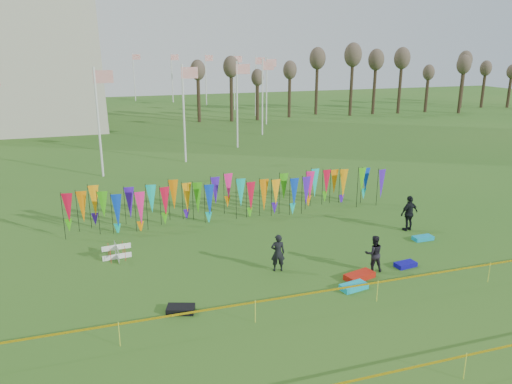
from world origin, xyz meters
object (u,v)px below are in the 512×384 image
object	(u,v)px
box_kite	(117,252)
person_right	(409,213)
person_left	(278,253)
kite_bag_teal	(423,238)
person_mid	(374,253)
kite_bag_blue	(406,264)
kite_bag_black	(181,309)
kite_bag_red	(359,276)
kite_bag_turquoise	(354,287)

from	to	relation	value
box_kite	person_right	size ratio (longest dim) A/B	0.39
person_left	kite_bag_teal	size ratio (longest dim) A/B	1.65
person_mid	kite_bag_blue	xyz separation A→B (m)	(1.63, -0.07, -0.73)
person_right	kite_bag_blue	world-z (taller)	person_right
person_left	kite_bag_black	bearing A→B (deg)	37.08
kite_bag_red	kite_bag_teal	bearing A→B (deg)	28.76
kite_bag_black	kite_bag_teal	world-z (taller)	kite_bag_black
person_right	kite_bag_red	size ratio (longest dim) A/B	1.45
box_kite	kite_bag_blue	world-z (taller)	box_kite
kite_bag_red	kite_bag_teal	world-z (taller)	kite_bag_red
kite_bag_blue	kite_bag_red	xyz separation A→B (m)	(-2.56, -0.42, 0.02)
kite_bag_red	kite_bag_teal	distance (m)	5.97
kite_bag_blue	person_right	bearing A→B (deg)	54.64
kite_bag_turquoise	kite_bag_red	xyz separation A→B (m)	(0.69, 0.77, 0.01)
box_kite	kite_bag_black	world-z (taller)	box_kite
person_right	kite_bag_black	xyz separation A→B (m)	(-13.00, -4.69, -0.84)
person_mid	kite_bag_black	bearing A→B (deg)	17.84
box_kite	kite_bag_turquoise	bearing A→B (deg)	-33.52
kite_bag_turquoise	kite_bag_black	distance (m)	7.02
kite_bag_teal	box_kite	bearing A→B (deg)	171.15
kite_bag_turquoise	kite_bag_blue	xyz separation A→B (m)	(3.25, 1.19, -0.01)
kite_bag_blue	kite_bag_black	xyz separation A→B (m)	(-10.26, -0.83, 0.02)
person_right	kite_bag_turquoise	size ratio (longest dim) A/B	1.73
person_mid	kite_bag_teal	xyz separation A→B (m)	(4.31, 2.38, -0.73)
kite_bag_turquoise	kite_bag_red	distance (m)	1.03
person_mid	person_right	size ratio (longest dim) A/B	0.86
person_left	kite_bag_black	world-z (taller)	person_left
person_right	kite_bag_turquoise	xyz separation A→B (m)	(-5.99, -5.05, -0.85)
person_mid	person_right	bearing A→B (deg)	-127.17
kite_bag_red	person_right	bearing A→B (deg)	38.95
box_kite	person_mid	world-z (taller)	person_mid
box_kite	kite_bag_teal	bearing A→B (deg)	-8.85
box_kite	kite_bag_black	xyz separation A→B (m)	(1.99, -5.61, -0.25)
person_right	kite_bag_blue	distance (m)	4.81
person_left	kite_bag_teal	xyz separation A→B (m)	(8.27, 1.07, -0.75)
kite_bag_blue	kite_bag_black	size ratio (longest dim) A/B	0.94
person_mid	kite_bag_turquoise	size ratio (longest dim) A/B	1.49
person_mid	kite_bag_red	world-z (taller)	person_mid
person_left	kite_bag_turquoise	size ratio (longest dim) A/B	1.53
box_kite	kite_bag_red	bearing A→B (deg)	-28.18
person_mid	kite_bag_black	world-z (taller)	person_mid
person_mid	kite_bag_turquoise	xyz separation A→B (m)	(-1.62, -1.26, -0.72)
person_right	kite_bag_black	size ratio (longest dim) A/B	1.89
person_right	person_left	bearing A→B (deg)	6.04
box_kite	kite_bag_teal	size ratio (longest dim) A/B	0.72
person_mid	person_right	world-z (taller)	person_right
person_mid	kite_bag_black	size ratio (longest dim) A/B	1.63
kite_bag_blue	kite_bag_turquoise	bearing A→B (deg)	-159.88
person_left	person_mid	bearing A→B (deg)	173.50
kite_bag_teal	person_right	bearing A→B (deg)	87.44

